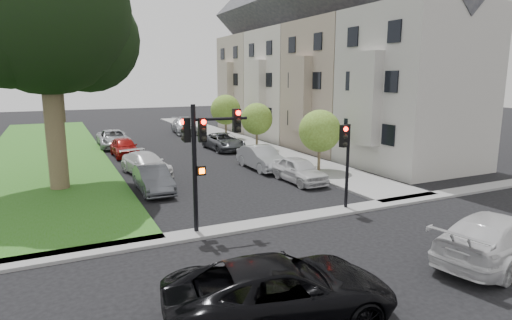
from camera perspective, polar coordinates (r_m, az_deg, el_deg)
name	(u,v)px	position (r m, az deg, el deg)	size (l,w,h in m)	color
ground	(315,237)	(16.04, 7.83, -10.16)	(140.00, 140.00, 0.00)	black
grass_strip	(46,152)	(36.90, -26.21, 1.00)	(8.00, 44.00, 0.12)	#296312
sidewalk_right	(234,139)	(39.84, -2.98, 2.79)	(3.50, 44.00, 0.12)	gray
sidewalk_cross	(288,219)	(17.61, 4.24, -7.91)	(60.00, 1.00, 0.12)	gray
house_a	(415,58)	(29.15, 20.47, 12.65)	(7.70, 7.55, 15.97)	#BBB4A9
house_b	(342,62)	(34.83, 11.42, 12.75)	(7.70, 7.55, 15.97)	gray
house_c	(293,64)	(41.09, 5.01, 12.63)	(7.70, 7.55, 15.97)	#BBB1A9
house_d	(259,66)	(47.71, 0.34, 12.44)	(7.70, 7.55, 15.97)	tan
eucalyptus	(43,10)	(23.92, -26.53, 17.44)	(9.20, 8.34, 13.03)	brown
small_tree_a	(320,131)	(26.14, 8.49, 3.85)	(2.56, 2.56, 3.84)	brown
small_tree_b	(257,119)	(33.78, 0.10, 5.49)	(2.51, 2.51, 3.76)	brown
small_tree_c	(226,110)	(39.85, -4.07, 6.69)	(2.77, 2.77, 4.16)	brown
traffic_signal_main	(204,145)	(15.66, -6.97, 1.97)	(2.36, 0.61, 4.82)	black
traffic_signal_secondary	(346,151)	(18.71, 11.86, 1.19)	(0.51, 0.41, 3.79)	black
car_cross_near	(281,291)	(10.63, 3.36, -17.02)	(2.57, 5.58, 1.55)	black
car_cross_far	(498,238)	(15.67, 29.55, -9.03)	(2.18, 5.36, 1.56)	silver
car_parked_0	(299,170)	(23.79, 5.77, -1.33)	(1.64, 4.08, 1.39)	silver
car_parked_1	(261,158)	(27.00, 0.72, 0.30)	(1.56, 4.48, 1.47)	#999BA0
car_parked_2	(224,142)	(34.32, -4.35, 2.47)	(2.24, 4.85, 1.35)	#3F4247
car_parked_4	(184,126)	(44.91, -9.54, 4.51)	(2.18, 5.37, 1.56)	#999BA0
car_parked_5	(153,179)	(22.29, -13.57, -2.48)	(1.43, 4.11, 1.36)	#3F4247
car_parked_6	(146,164)	(26.34, -14.46, -0.51)	(1.84, 4.53, 1.31)	silver
car_parked_7	(124,147)	(32.73, -17.15, 1.65)	(1.66, 4.14, 1.41)	maroon
car_parked_8	(113,139)	(37.39, -18.48, 2.70)	(2.38, 5.16, 1.43)	#999BA0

